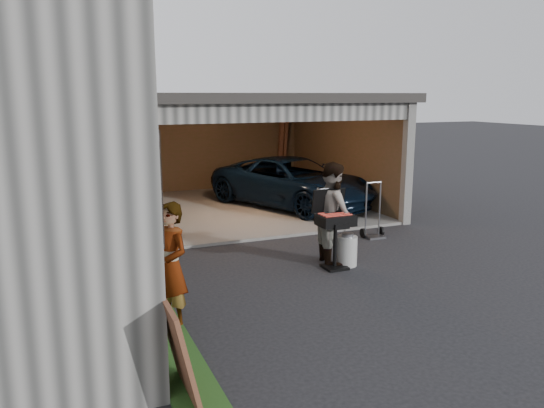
{
  "coord_description": "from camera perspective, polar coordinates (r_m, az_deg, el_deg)",
  "views": [
    {
      "loc": [
        -3.35,
        -6.03,
        2.86
      ],
      "look_at": [
        -0.15,
        1.62,
        1.15
      ],
      "focal_mm": 35.0,
      "sensor_mm": 36.0,
      "label": 1
    }
  ],
  "objects": [
    {
      "name": "propane_tank",
      "position": [
        9.14,
        8.08,
        -5.02
      ],
      "size": [
        0.41,
        0.41,
        0.51
      ],
      "primitive_type": "cylinder",
      "rotation": [
        0.0,
        0.0,
        -0.24
      ],
      "color": "#B9B9B5",
      "rests_on": "ground"
    },
    {
      "name": "woman",
      "position": [
        6.69,
        -10.84,
        -6.55
      ],
      "size": [
        0.57,
        0.68,
        1.59
      ],
      "primitive_type": "imported",
      "rotation": [
        0.0,
        0.0,
        -1.2
      ],
      "color": "#ABC8D8",
      "rests_on": "ground"
    },
    {
      "name": "ground",
      "position": [
        7.47,
        6.01,
        -10.93
      ],
      "size": [
        80.0,
        80.0,
        0.0
      ],
      "primitive_type": "plane",
      "color": "black",
      "rests_on": "ground"
    },
    {
      "name": "plywood_panel",
      "position": [
        5.19,
        -9.99,
        -15.34
      ],
      "size": [
        0.26,
        0.95,
        1.05
      ],
      "primitive_type": "cube",
      "rotation": [
        0.0,
        -0.21,
        0.0
      ],
      "color": "brown",
      "rests_on": "ground"
    },
    {
      "name": "garage",
      "position": [
        13.5,
        -4.93,
        7.4
      ],
      "size": [
        6.8,
        6.3,
        2.9
      ],
      "color": "#605E59",
      "rests_on": "ground"
    },
    {
      "name": "minivan",
      "position": [
        13.5,
        2.22,
        2.11
      ],
      "size": [
        3.63,
        4.93,
        1.24
      ],
      "primitive_type": "imported",
      "rotation": [
        0.0,
        0.0,
        0.4
      ],
      "color": "black",
      "rests_on": "ground"
    },
    {
      "name": "man",
      "position": [
        9.19,
        6.56,
        -0.9
      ],
      "size": [
        0.81,
        0.96,
        1.75
      ],
      "primitive_type": "imported",
      "rotation": [
        0.0,
        0.0,
        1.38
      ],
      "color": "#4A291D",
      "rests_on": "ground"
    },
    {
      "name": "hand_truck",
      "position": [
        11.02,
        10.87,
        -2.41
      ],
      "size": [
        0.48,
        0.35,
        1.16
      ],
      "rotation": [
        0.0,
        0.0,
        -0.02
      ],
      "color": "slate",
      "rests_on": "ground"
    },
    {
      "name": "groundcover_strip",
      "position": [
        5.88,
        -9.46,
        -17.32
      ],
      "size": [
        0.5,
        8.0,
        0.06
      ],
      "primitive_type": "cube",
      "color": "#193814",
      "rests_on": "ground"
    },
    {
      "name": "bbq_grill",
      "position": [
        8.85,
        6.75,
        -1.99
      ],
      "size": [
        0.59,
        0.52,
        1.32
      ],
      "color": "black",
      "rests_on": "ground"
    }
  ]
}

